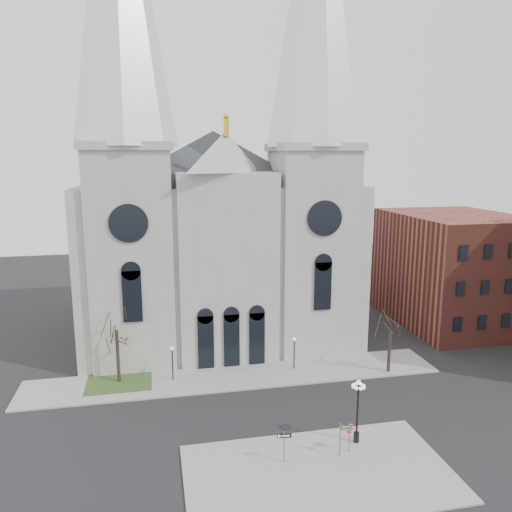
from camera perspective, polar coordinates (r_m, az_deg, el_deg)
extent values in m
plane|color=black|center=(40.30, 0.41, -20.14)|extent=(160.00, 160.00, 0.00)
cube|color=gray|center=(36.91, 7.16, -23.38)|extent=(18.00, 10.00, 0.14)
cube|color=gray|center=(49.82, -2.33, -13.59)|extent=(40.00, 6.00, 0.14)
cube|color=#2E4F21|center=(50.33, -15.35, -13.72)|extent=(6.00, 5.00, 0.18)
cube|color=#9B9790|center=(61.25, -4.69, -0.08)|extent=(30.00, 24.00, 18.00)
pyramid|color=#2D3035|center=(60.14, -4.93, 14.08)|extent=(33.00, 26.40, 6.00)
cube|color=#9B9790|center=(52.15, -13.97, -0.14)|extent=(8.00, 8.00, 22.00)
cylinder|color=black|center=(47.51, -14.37, 3.65)|extent=(3.60, 0.30, 3.60)
cube|color=#9B9790|center=(54.72, 6.31, 0.66)|extent=(8.00, 8.00, 22.00)
cylinder|color=black|center=(50.33, 7.83, 4.31)|extent=(3.60, 0.30, 3.60)
cube|color=#9B9790|center=(51.40, -3.33, -1.40)|extent=(10.00, 5.00, 19.50)
pyramid|color=#9B9790|center=(50.16, -3.48, 11.81)|extent=(11.00, 5.00, 4.00)
cube|color=brown|center=(68.40, 21.60, -1.36)|extent=(14.00, 18.00, 14.00)
cylinder|color=black|center=(49.33, -15.50, -11.04)|extent=(0.32, 0.32, 5.25)
cylinder|color=black|center=(51.67, 14.98, -10.60)|extent=(0.32, 0.32, 4.20)
cylinder|color=black|center=(49.12, -9.52, -12.12)|extent=(0.12, 0.12, 3.00)
sphere|color=white|center=(48.51, -9.58, -10.38)|extent=(0.32, 0.32, 0.32)
cylinder|color=black|center=(50.86, 4.38, -11.15)|extent=(0.12, 0.12, 3.00)
sphere|color=white|center=(50.27, 4.40, -9.46)|extent=(0.32, 0.32, 0.32)
cylinder|color=slate|center=(38.65, 10.63, -19.78)|extent=(0.08, 0.08, 2.11)
cylinder|color=red|center=(38.28, 10.68, -18.83)|extent=(0.73, 0.07, 0.73)
cylinder|color=white|center=(38.28, 10.68, -18.83)|extent=(0.79, 0.05, 0.79)
cube|color=white|center=(38.22, 10.68, -18.68)|extent=(0.40, 0.04, 0.09)
cube|color=white|center=(38.34, 10.67, -18.99)|extent=(0.46, 0.04, 0.09)
cylinder|color=black|center=(39.29, 11.50, -17.37)|extent=(0.15, 0.15, 4.36)
cylinder|color=black|center=(40.18, 11.40, -19.63)|extent=(0.42, 0.42, 0.76)
sphere|color=white|center=(38.12, 11.66, -13.92)|extent=(0.30, 0.30, 0.30)
cylinder|color=slate|center=(37.01, 3.23, -20.95)|extent=(0.10, 0.10, 2.28)
cube|color=black|center=(36.56, 3.25, -19.79)|extent=(1.00, 0.18, 0.33)
cylinder|color=slate|center=(37.95, 9.59, -20.02)|extent=(0.10, 0.10, 2.51)
cube|color=#0D5B1E|center=(37.42, 10.29, -18.60)|extent=(0.68, 0.25, 0.17)
cube|color=#0D5B1E|center=(37.53, 10.28, -18.90)|extent=(0.68, 0.25, 0.17)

